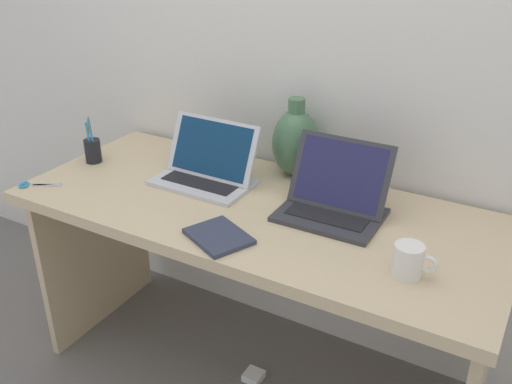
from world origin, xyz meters
TOP-DOWN VIEW (x-y plane):
  - ground_plane at (0.00, 0.00)m, footprint 6.00×6.00m
  - back_wall at (0.00, 0.39)m, footprint 4.40×0.04m
  - desk at (0.00, 0.00)m, footprint 1.62×0.69m
  - laptop_left at (-0.24, 0.08)m, footprint 0.35×0.23m
  - laptop_right at (0.24, 0.08)m, footprint 0.32×0.25m
  - green_vase at (0.00, 0.29)m, footprint 0.17×0.17m
  - notebook_stack at (0.01, -0.24)m, footprint 0.23×0.21m
  - coffee_mug at (0.55, -0.15)m, footprint 0.12×0.08m
  - pen_cup at (-0.72, 0.01)m, footprint 0.06×0.06m
  - scissors at (-0.76, -0.26)m, footprint 0.14×0.10m
  - power_brick at (-0.00, -0.02)m, footprint 0.07×0.07m

SIDE VIEW (x-z plane):
  - ground_plane at x=0.00m, z-range 0.00..0.00m
  - power_brick at x=0.00m, z-range 0.00..0.03m
  - desk at x=0.00m, z-range 0.22..0.97m
  - scissors at x=-0.76m, z-range 0.75..0.76m
  - notebook_stack at x=0.01m, z-range 0.75..0.76m
  - coffee_mug at x=0.55m, z-range 0.75..0.84m
  - pen_cup at x=-0.72m, z-range 0.71..0.89m
  - laptop_left at x=-0.24m, z-range 0.70..0.91m
  - laptop_right at x=0.24m, z-range 0.69..0.92m
  - green_vase at x=0.00m, z-range 0.73..1.02m
  - back_wall at x=0.00m, z-range 0.00..2.40m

